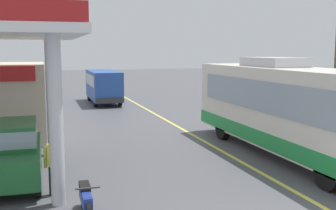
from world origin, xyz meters
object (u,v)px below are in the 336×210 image
object	(u,v)px
minibus_opposing_lane	(103,84)
pedestrian_by_shop	(17,158)
coach_bus_main	(287,110)
car_at_pump	(11,149)
motorcycle_parked_forecourt	(86,199)
pedestrian_near_pump	(54,162)

from	to	relation	value
minibus_opposing_lane	pedestrian_by_shop	distance (m)	19.76
coach_bus_main	pedestrian_by_shop	bearing A→B (deg)	-172.09
coach_bus_main	car_at_pump	bearing A→B (deg)	-177.36
coach_bus_main	pedestrian_by_shop	xyz separation A→B (m)	(-9.54, -1.33, -0.79)
pedestrian_by_shop	minibus_opposing_lane	bearing A→B (deg)	74.84
minibus_opposing_lane	pedestrian_by_shop	bearing A→B (deg)	-105.16
coach_bus_main	car_at_pump	world-z (taller)	coach_bus_main
minibus_opposing_lane	motorcycle_parked_forecourt	xyz separation A→B (m)	(-3.53, -21.56, -1.03)
motorcycle_parked_forecourt	pedestrian_by_shop	xyz separation A→B (m)	(-1.64, 2.49, 0.49)
coach_bus_main	pedestrian_by_shop	distance (m)	9.66
pedestrian_near_pump	coach_bus_main	bearing A→B (deg)	12.97
car_at_pump	motorcycle_parked_forecourt	size ratio (longest dim) A/B	2.33
car_at_pump	minibus_opposing_lane	world-z (taller)	minibus_opposing_lane
coach_bus_main	motorcycle_parked_forecourt	bearing A→B (deg)	-154.18
motorcycle_parked_forecourt	pedestrian_near_pump	size ratio (longest dim) A/B	1.08
pedestrian_near_pump	pedestrian_by_shop	xyz separation A→B (m)	(-0.99, 0.64, 0.00)
minibus_opposing_lane	pedestrian_near_pump	distance (m)	20.15
pedestrian_near_pump	car_at_pump	bearing A→B (deg)	128.63
minibus_opposing_lane	motorcycle_parked_forecourt	world-z (taller)	minibus_opposing_lane
motorcycle_parked_forecourt	pedestrian_near_pump	bearing A→B (deg)	109.36
pedestrian_by_shop	pedestrian_near_pump	bearing A→B (deg)	-33.02
coach_bus_main	motorcycle_parked_forecourt	xyz separation A→B (m)	(-7.90, -3.82, -1.28)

